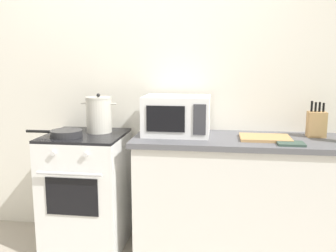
% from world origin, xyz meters
% --- Properties ---
extents(back_wall, '(4.40, 0.10, 2.50)m').
position_xyz_m(back_wall, '(0.30, 0.97, 1.25)').
color(back_wall, silver).
rests_on(back_wall, ground_plane).
extents(lower_cabinet_right, '(1.64, 0.56, 0.88)m').
position_xyz_m(lower_cabinet_right, '(0.90, 0.62, 0.44)').
color(lower_cabinet_right, white).
rests_on(lower_cabinet_right, ground_plane).
extents(countertop_right, '(1.70, 0.60, 0.04)m').
position_xyz_m(countertop_right, '(0.90, 0.62, 0.90)').
color(countertop_right, '#59595E').
rests_on(countertop_right, lower_cabinet_right).
extents(stove, '(0.60, 0.64, 0.92)m').
position_xyz_m(stove, '(-0.35, 0.60, 0.46)').
color(stove, white).
rests_on(stove, ground_plane).
extents(stock_pot, '(0.29, 0.21, 0.31)m').
position_xyz_m(stock_pot, '(-0.26, 0.69, 1.06)').
color(stock_pot, beige).
rests_on(stock_pot, stove).
extents(frying_pan, '(0.44, 0.24, 0.05)m').
position_xyz_m(frying_pan, '(-0.46, 0.48, 0.95)').
color(frying_pan, '#28282B').
rests_on(frying_pan, stove).
extents(microwave, '(0.50, 0.37, 0.30)m').
position_xyz_m(microwave, '(0.36, 0.68, 1.07)').
color(microwave, white).
rests_on(microwave, countertop_right).
extents(cutting_board, '(0.36, 0.26, 0.02)m').
position_xyz_m(cutting_board, '(1.02, 0.60, 0.93)').
color(cutting_board, tan).
rests_on(cutting_board, countertop_right).
extents(knife_block, '(0.13, 0.10, 0.27)m').
position_xyz_m(knife_block, '(1.41, 0.74, 1.02)').
color(knife_block, tan).
rests_on(knife_block, countertop_right).
extents(oven_mitt, '(0.18, 0.14, 0.02)m').
position_xyz_m(oven_mitt, '(1.17, 0.44, 0.93)').
color(oven_mitt, '#384C42').
rests_on(oven_mitt, countertop_right).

